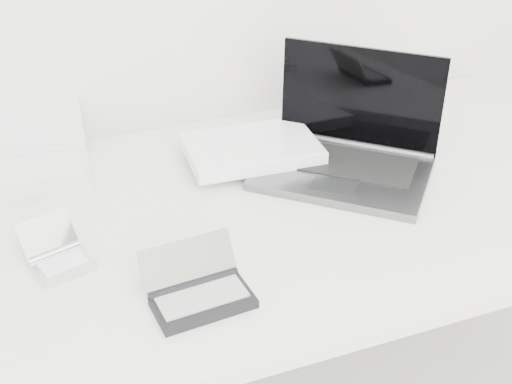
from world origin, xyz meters
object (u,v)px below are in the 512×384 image
object	(u,v)px
laptop_large	(310,150)
netbook_open_white	(24,160)
desk	(263,224)
palmtop_charcoal	(199,292)

from	to	relation	value
laptop_large	netbook_open_white	distance (m)	0.61
laptop_large	netbook_open_white	world-z (taller)	laptop_large
desk	netbook_open_white	distance (m)	0.53
laptop_large	palmtop_charcoal	size ratio (longest dim) A/B	3.09
laptop_large	palmtop_charcoal	distance (m)	0.49
desk	netbook_open_white	world-z (taller)	netbook_open_white
laptop_large	palmtop_charcoal	world-z (taller)	laptop_large
netbook_open_white	palmtop_charcoal	world-z (taller)	netbook_open_white
desk	laptop_large	size ratio (longest dim) A/B	3.06
palmtop_charcoal	netbook_open_white	bearing A→B (deg)	107.78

